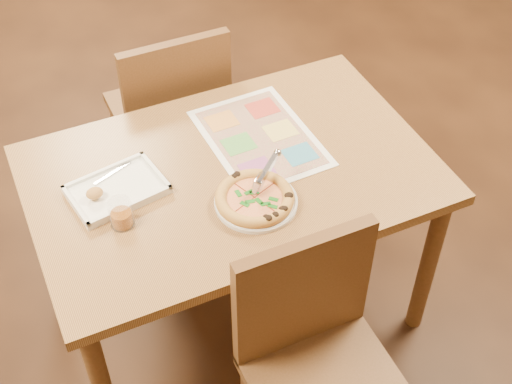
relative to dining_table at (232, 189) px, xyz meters
name	(u,v)px	position (x,y,z in m)	size (l,w,h in m)	color
dining_table	(232,189)	(0.00, 0.00, 0.00)	(1.30, 0.85, 0.72)	olive
chair_near	(316,341)	(0.00, -0.60, -0.07)	(0.42, 0.42, 0.47)	brown
chair_far	(172,103)	(0.00, 0.60, -0.07)	(0.42, 0.42, 0.47)	brown
plate	(256,202)	(0.01, -0.17, 0.09)	(0.26, 0.26, 0.01)	white
pizza	(255,198)	(0.01, -0.17, 0.11)	(0.24, 0.24, 0.04)	gold
pizza_cutter	(265,173)	(0.06, -0.13, 0.17)	(0.13, 0.09, 0.09)	silver
appetizer_tray	(115,191)	(-0.37, 0.05, 0.10)	(0.32, 0.24, 0.06)	white
glass_tumbler	(121,215)	(-0.39, -0.08, 0.13)	(0.07, 0.07, 0.09)	#8B430A
menu	(260,138)	(0.15, 0.11, 0.09)	(0.34, 0.48, 0.01)	white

